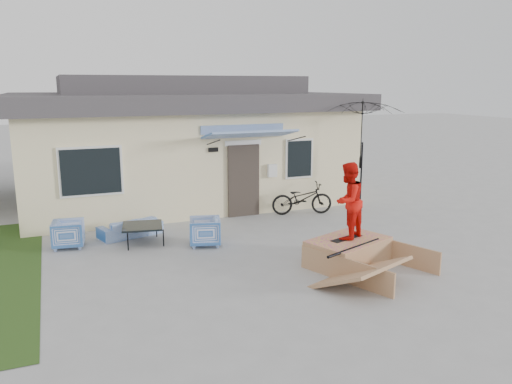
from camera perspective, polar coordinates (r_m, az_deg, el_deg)
name	(u,v)px	position (r m, az deg, el deg)	size (l,w,h in m)	color
ground	(276,271)	(10.61, 2.22, -8.91)	(90.00, 90.00, 0.00)	#9A9A9A
grass_strip	(4,273)	(11.69, -26.52, -8.19)	(1.40, 8.00, 0.01)	#234016
house	(179,139)	(17.59, -8.63, 5.88)	(10.80, 8.49, 4.10)	beige
loveseat	(130,224)	(13.26, -14.01, -3.55)	(1.58, 0.46, 0.62)	#275DAE
armchair_left	(68,233)	(12.78, -20.40, -4.31)	(0.70, 0.65, 0.72)	#275DAE
armchair_right	(205,230)	(12.20, -5.81, -4.31)	(0.72, 0.68, 0.74)	#275DAE
coffee_table	(143,234)	(12.61, -12.66, -4.66)	(0.93, 0.93, 0.46)	black
bicycle	(302,195)	(15.01, 5.21, -0.35)	(0.63, 1.81, 1.16)	black
patio_umbrella	(362,154)	(15.54, 11.88, 4.24)	(2.66, 2.52, 2.20)	black
skate_ramp	(348,252)	(11.06, 10.34, -6.68)	(1.68, 2.23, 0.56)	#A4754E
skateboard	(346,238)	(11.00, 10.17, -5.11)	(0.82, 0.21, 0.05)	black
skater	(348,199)	(10.78, 10.33, -0.82)	(0.80, 0.62, 1.63)	red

